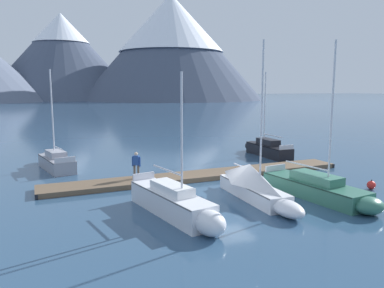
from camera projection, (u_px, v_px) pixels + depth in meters
name	position (u px, v px, depth m)	size (l,w,h in m)	color
ground_plane	(229.00, 193.00, 21.31)	(700.00, 700.00, 0.00)	#2D4C6B
mountain_central_massif	(62.00, 55.00, 201.79)	(82.03, 82.03, 46.04)	#424C60
mountain_shoulder_ridge	(171.00, 44.00, 194.31)	(95.43, 95.43, 54.02)	#424C60
dock	(203.00, 175.00, 24.98)	(20.93, 3.04, 0.30)	brown
sailboat_nearest_berth	(54.00, 161.00, 27.73)	(2.80, 6.32, 7.30)	#93939E
sailboat_second_berth	(176.00, 203.00, 17.25)	(2.72, 7.01, 6.65)	white
sailboat_mid_dock_port	(255.00, 184.00, 19.93)	(1.61, 6.93, 8.34)	silver
sailboat_mid_dock_starboard	(319.00, 189.00, 20.10)	(2.70, 7.34, 8.34)	#336B56
sailboat_far_berth	(266.00, 148.00, 33.22)	(1.56, 6.28, 7.36)	black
person_on_dock	(136.00, 164.00, 23.35)	(0.49, 0.40, 1.69)	brown
mooring_buoy_channel_marker	(371.00, 185.00, 22.06)	(0.51, 0.51, 0.59)	red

